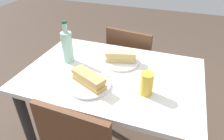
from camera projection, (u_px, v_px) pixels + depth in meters
The scene contains 10 objects.
dining_table at pixel (112, 90), 1.32m from camera, with size 1.06×0.72×0.76m.
chair_far at pixel (131, 65), 1.84m from camera, with size 0.45×0.45×0.85m.
plate_near at pixel (121, 62), 1.34m from camera, with size 0.24×0.24×0.01m, color white.
baguette_sandwich_near at pixel (121, 56), 1.32m from camera, with size 0.21×0.12×0.07m.
knife_near at pixel (119, 56), 1.38m from camera, with size 0.18×0.04×0.01m.
plate_far at pixel (89, 85), 1.13m from camera, with size 0.24×0.24×0.01m, color white.
baguette_sandwich_far at pixel (89, 79), 1.11m from camera, with size 0.22×0.15×0.07m.
knife_far at pixel (95, 79), 1.16m from camera, with size 0.17×0.09×0.01m.
water_bottle at pixel (67, 46), 1.31m from camera, with size 0.07×0.07×0.28m.
beer_glass at pixel (147, 84), 1.05m from camera, with size 0.07×0.07×0.12m, color gold.
Camera 1 is at (0.34, -0.98, 1.46)m, focal length 32.83 mm.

